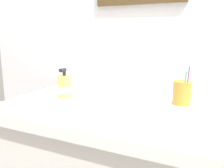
% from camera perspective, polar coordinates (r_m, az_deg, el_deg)
% --- Properties ---
extents(tiled_wall_back, '(2.21, 0.04, 2.40)m').
position_cam_1_polar(tiled_wall_back, '(1.40, 6.70, 11.14)').
color(tiled_wall_back, silver).
rests_on(tiled_wall_back, ground).
extents(sink_basin, '(0.39, 0.39, 0.11)m').
position_cam_1_polar(sink_basin, '(1.14, -0.66, -6.65)').
color(sink_basin, white).
rests_on(sink_basin, vanity_counter).
extents(faucet, '(0.02, 0.15, 0.14)m').
position_cam_1_polar(faucet, '(1.27, 3.00, 0.54)').
color(faucet, silver).
rests_on(faucet, sink_basin).
extents(toothbrush_cup, '(0.08, 0.08, 0.11)m').
position_cam_1_polar(toothbrush_cup, '(1.15, 16.11, -2.02)').
color(toothbrush_cup, orange).
rests_on(toothbrush_cup, vanity_counter).
extents(toothbrush_green, '(0.03, 0.05, 0.18)m').
position_cam_1_polar(toothbrush_green, '(1.11, 16.78, 0.28)').
color(toothbrush_green, green).
rests_on(toothbrush_green, toothbrush_cup).
extents(toothbrush_purple, '(0.02, 0.03, 0.20)m').
position_cam_1_polar(toothbrush_purple, '(1.12, 17.41, 0.89)').
color(toothbrush_purple, purple).
rests_on(toothbrush_purple, toothbrush_cup).
extents(soap_dispenser, '(0.07, 0.07, 0.15)m').
position_cam_1_polar(soap_dispenser, '(1.25, -11.02, -0.68)').
color(soap_dispenser, '#DBCC4C').
rests_on(soap_dispenser, vanity_counter).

